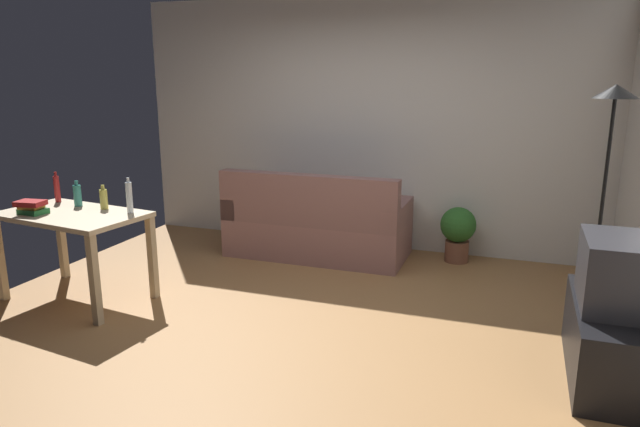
% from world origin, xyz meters
% --- Properties ---
extents(ground_plane, '(5.20, 4.40, 0.02)m').
position_xyz_m(ground_plane, '(0.00, 0.00, -0.01)').
color(ground_plane, '#9E7042').
extents(wall_rear, '(5.20, 0.10, 2.70)m').
position_xyz_m(wall_rear, '(0.00, 2.20, 1.35)').
color(wall_rear, silver).
rests_on(wall_rear, ground_plane).
extents(couch, '(1.86, 0.84, 0.92)m').
position_xyz_m(couch, '(-0.33, 1.59, 0.31)').
color(couch, '#996B66').
rests_on(couch, ground_plane).
extents(tv_stand, '(0.44, 1.10, 0.48)m').
position_xyz_m(tv_stand, '(2.25, -0.13, 0.24)').
color(tv_stand, black).
rests_on(tv_stand, ground_plane).
extents(tv, '(0.41, 0.60, 0.44)m').
position_xyz_m(tv, '(2.25, -0.13, 0.70)').
color(tv, '#2D2D33').
rests_on(tv, tv_stand).
extents(torchiere_lamp, '(0.32, 0.32, 1.81)m').
position_xyz_m(torchiere_lamp, '(2.25, 0.82, 1.41)').
color(torchiere_lamp, black).
rests_on(torchiere_lamp, ground_plane).
extents(desk, '(1.28, 0.85, 0.76)m').
position_xyz_m(desk, '(-1.85, -0.20, 0.65)').
color(desk, '#C6B28E').
rests_on(desk, ground_plane).
extents(potted_plant, '(0.36, 0.36, 0.57)m').
position_xyz_m(potted_plant, '(1.10, 1.90, 0.33)').
color(potted_plant, brown).
rests_on(potted_plant, ground_plane).
extents(bottle_red, '(0.05, 0.05, 0.27)m').
position_xyz_m(bottle_red, '(-2.26, 0.08, 0.88)').
color(bottle_red, '#AD2323').
rests_on(bottle_red, desk).
extents(bottle_tall, '(0.07, 0.07, 0.22)m').
position_xyz_m(bottle_tall, '(-1.97, 0.02, 0.86)').
color(bottle_tall, teal).
rests_on(bottle_tall, desk).
extents(bottle_squat, '(0.06, 0.06, 0.21)m').
position_xyz_m(bottle_squat, '(-1.68, -0.00, 0.85)').
color(bottle_squat, '#BCB24C').
rests_on(bottle_squat, desk).
extents(bottle_clear, '(0.05, 0.05, 0.30)m').
position_xyz_m(bottle_clear, '(-1.38, -0.04, 0.89)').
color(bottle_clear, silver).
rests_on(bottle_clear, desk).
extents(book_stack, '(0.24, 0.20, 0.11)m').
position_xyz_m(book_stack, '(-2.12, -0.35, 0.82)').
color(book_stack, '#236B33').
rests_on(book_stack, desk).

